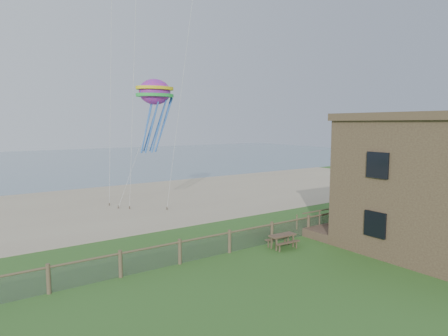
{
  "coord_description": "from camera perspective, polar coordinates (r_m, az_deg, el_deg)",
  "views": [
    {
      "loc": [
        -12.07,
        -10.73,
        6.84
      ],
      "look_at": [
        1.04,
        8.0,
        4.3
      ],
      "focal_mm": 32.0,
      "sensor_mm": 36.0,
      "label": 1
    }
  ],
  "objects": [
    {
      "name": "motel_deck",
      "position": [
        30.33,
        22.48,
        -6.7
      ],
      "size": [
        15.0,
        2.0,
        0.5
      ],
      "primitive_type": "cube",
      "color": "brown",
      "rests_on": "ground"
    },
    {
      "name": "sand_beach",
      "position": [
        35.55,
        -14.53,
        -4.95
      ],
      "size": [
        72.0,
        20.0,
        0.02
      ],
      "primitive_type": "cube",
      "color": "tan",
      "rests_on": "ground"
    },
    {
      "name": "octopus_kite",
      "position": [
        30.84,
        -9.79,
        7.76
      ],
      "size": [
        3.25,
        2.51,
        6.12
      ],
      "primitive_type": null,
      "rotation": [
        0.0,
        0.0,
        0.15
      ],
      "color": "#FF2856"
    },
    {
      "name": "picnic_table",
      "position": [
        22.67,
        8.33,
        -10.43
      ],
      "size": [
        1.6,
        1.24,
        0.65
      ],
      "primitive_type": null,
      "rotation": [
        0.0,
        0.0,
        -0.05
      ],
      "color": "brown",
      "rests_on": "ground"
    },
    {
      "name": "chainlink_fence",
      "position": [
        21.57,
        0.79,
        -10.61
      ],
      "size": [
        36.2,
        0.2,
        1.25
      ],
      "primitive_type": null,
      "color": "brown",
      "rests_on": "ground"
    },
    {
      "name": "ground",
      "position": [
        17.54,
        12.85,
        -16.77
      ],
      "size": [
        160.0,
        160.0,
        0.0
      ],
      "primitive_type": "plane",
      "color": "#325B1F",
      "rests_on": "ground"
    },
    {
      "name": "ocean",
      "position": [
        77.98,
        -25.96,
        0.68
      ],
      "size": [
        160.0,
        68.0,
        0.02
      ],
      "primitive_type": "cube",
      "color": "slate",
      "rests_on": "ground"
    }
  ]
}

